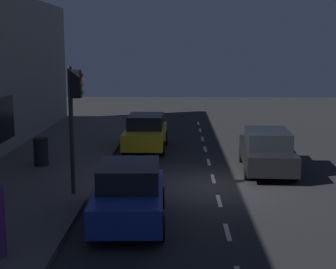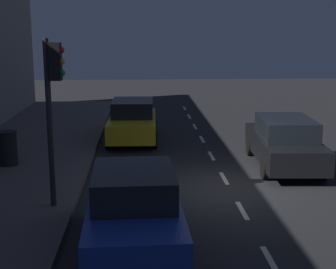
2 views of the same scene
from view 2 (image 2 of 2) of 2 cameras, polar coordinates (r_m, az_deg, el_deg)
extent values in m
plane|color=#28282B|center=(13.49, 7.23, -6.33)|extent=(60.00, 60.00, 0.00)
cube|color=beige|center=(27.02, 1.94, 3.07)|extent=(0.12, 1.20, 0.01)
cube|color=beige|center=(24.46, 2.47, 2.11)|extent=(0.12, 1.20, 0.01)
cube|color=beige|center=(21.92, 3.14, 0.94)|extent=(0.12, 1.20, 0.01)
cube|color=beige|center=(19.40, 3.97, -0.55)|extent=(0.12, 1.20, 0.01)
cube|color=beige|center=(16.89, 5.06, -2.47)|extent=(0.12, 1.20, 0.01)
cube|color=beige|center=(14.42, 6.52, -5.07)|extent=(0.12, 1.20, 0.01)
cube|color=beige|center=(12.01, 8.61, -8.71)|extent=(0.12, 1.20, 0.01)
cube|color=beige|center=(9.69, 11.80, -14.11)|extent=(0.12, 1.20, 0.01)
cylinder|color=#2D2D30|center=(11.59, -13.58, 1.13)|extent=(0.13, 0.13, 3.91)
cube|color=black|center=(11.38, -12.96, 8.26)|extent=(0.26, 0.32, 0.84)
sphere|color=red|center=(11.34, -12.31, 9.55)|extent=(0.15, 0.15, 0.15)
sphere|color=gold|center=(11.35, -12.26, 8.28)|extent=(0.15, 0.15, 0.15)
sphere|color=green|center=(11.37, -12.20, 7.02)|extent=(0.15, 0.15, 0.15)
cube|color=black|center=(15.85, 13.30, -1.40)|extent=(2.01, 4.55, 0.70)
cube|color=black|center=(15.54, 13.56, 0.78)|extent=(1.67, 2.40, 0.60)
cylinder|color=black|center=(17.08, 9.54, -1.34)|extent=(0.26, 0.65, 0.64)
cylinder|color=black|center=(17.42, 14.85, -1.32)|extent=(0.26, 0.65, 0.64)
cylinder|color=black|center=(14.45, 11.30, -3.89)|extent=(0.26, 0.65, 0.64)
cylinder|color=black|center=(14.85, 17.50, -3.78)|extent=(0.26, 0.65, 0.64)
cube|color=#1E389E|center=(9.70, -3.94, -9.78)|extent=(1.90, 4.00, 0.70)
cube|color=black|center=(9.63, -4.01, -5.84)|extent=(1.63, 2.10, 0.60)
cylinder|color=black|center=(8.76, 1.85, -14.48)|extent=(0.24, 0.65, 0.64)
cylinder|color=black|center=(8.74, -9.38, -14.72)|extent=(0.24, 0.65, 0.64)
cylinder|color=black|center=(10.99, 0.35, -8.80)|extent=(0.24, 0.65, 0.64)
cylinder|color=black|center=(10.98, -8.41, -8.97)|extent=(0.24, 0.65, 0.64)
cube|color=gold|center=(18.97, -4.12, 1.09)|extent=(1.85, 4.10, 0.70)
cube|color=black|center=(19.01, -4.13, 3.11)|extent=(1.59, 2.15, 0.60)
cylinder|color=black|center=(17.78, -1.63, -0.64)|extent=(0.24, 0.65, 0.64)
cylinder|color=black|center=(17.86, -6.89, -0.67)|extent=(0.24, 0.65, 0.64)
cylinder|color=black|center=(20.24, -1.66, 0.93)|extent=(0.24, 0.65, 0.64)
cylinder|color=black|center=(20.31, -6.27, 0.89)|extent=(0.24, 0.65, 0.64)
cylinder|color=black|center=(15.83, -18.08, -1.63)|extent=(0.55, 0.55, 0.99)
cylinder|color=black|center=(15.72, -18.20, 0.24)|extent=(0.58, 0.58, 0.06)
camera|label=1|loc=(3.91, 160.20, -5.45)|focal=53.62mm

